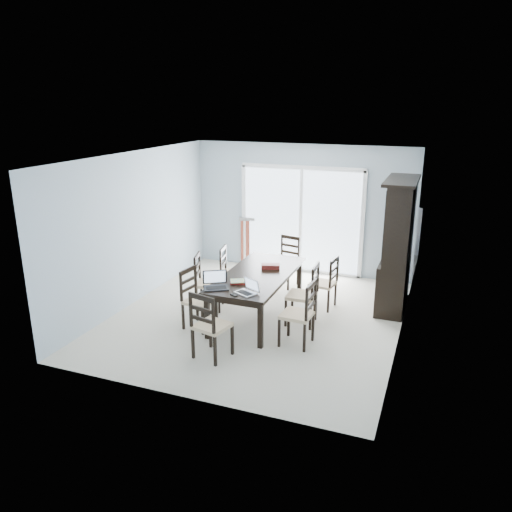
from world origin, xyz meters
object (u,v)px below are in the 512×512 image
object	(u,v)px
dining_table	(258,278)
chair_end_far	(287,255)
laptop_dark	(216,285)
hot_tub	(289,232)
chair_left_mid	(204,276)
chair_left_near	(194,292)
laptop_silver	(245,290)
game_box	(271,266)
china_hutch	(397,246)
chair_right_far	(328,277)
cell_phone	(234,295)
chair_right_near	(303,307)
chair_right_mid	(308,288)
chair_end_near	(207,319)
chair_left_far	(229,266)

from	to	relation	value
dining_table	chair_end_far	xyz separation A→B (m)	(-0.01, 1.63, -0.10)
laptop_dark	hot_tub	world-z (taller)	hot_tub
chair_left_mid	chair_left_near	bearing A→B (deg)	-1.07
laptop_silver	game_box	size ratio (longest dim) A/B	1.21
china_hutch	chair_end_far	distance (m)	2.12
dining_table	china_hutch	distance (m)	2.41
chair_right_far	laptop_silver	bearing A→B (deg)	159.77
laptop_dark	game_box	bearing A→B (deg)	37.53
chair_left_mid	laptop_silver	distance (m)	1.44
dining_table	chair_right_far	xyz separation A→B (m)	(0.98, 0.75, -0.12)
laptop_silver	cell_phone	xyz separation A→B (m)	(-0.13, -0.12, -0.04)
laptop_silver	game_box	world-z (taller)	laptop_silver
dining_table	china_hutch	bearing A→B (deg)	31.71
laptop_dark	chair_right_near	bearing A→B (deg)	-24.72
china_hutch	chair_right_mid	size ratio (longest dim) A/B	1.90
chair_right_mid	chair_left_mid	bearing A→B (deg)	88.18
dining_table	chair_left_near	xyz separation A→B (m)	(-0.79, -0.69, -0.10)
chair_right_mid	chair_right_near	bearing A→B (deg)	-171.77
chair_end_near	laptop_silver	size ratio (longest dim) A/B	3.13
china_hutch	game_box	size ratio (longest dim) A/B	7.32
china_hutch	chair_left_mid	bearing A→B (deg)	-157.55
chair_left_far	chair_end_near	distance (m)	2.36
chair_end_near	dining_table	bearing A→B (deg)	98.09
chair_left_near	game_box	size ratio (longest dim) A/B	3.62
chair_right_mid	cell_phone	xyz separation A→B (m)	(-0.82, -1.02, 0.14)
dining_table	chair_right_mid	distance (m)	0.83
chair_right_near	cell_phone	distance (m)	1.00
cell_phone	chair_right_near	bearing A→B (deg)	51.99
chair_right_mid	game_box	xyz separation A→B (m)	(-0.72, 0.29, 0.18)
chair_right_mid	laptop_silver	bearing A→B (deg)	140.35
laptop_silver	hot_tub	xyz separation A→B (m)	(-0.70, 4.37, -0.28)
chair_right_far	hot_tub	xyz separation A→B (m)	(-1.54, 2.74, -0.03)
chair_right_near	cell_phone	size ratio (longest dim) A/B	9.19
chair_right_far	game_box	distance (m)	1.01
hot_tub	laptop_dark	bearing A→B (deg)	-87.15
chair_left_near	chair_right_mid	bearing A→B (deg)	122.56
hot_tub	cell_phone	bearing A→B (deg)	-82.76
chair_right_mid	chair_end_near	size ratio (longest dim) A/B	1.02
laptop_silver	game_box	distance (m)	1.18
chair_right_mid	chair_end_near	bearing A→B (deg)	146.75
chair_right_far	laptop_silver	xyz separation A→B (m)	(-0.84, -1.63, 0.25)
chair_right_near	hot_tub	size ratio (longest dim) A/B	0.48
chair_end_far	chair_right_far	bearing A→B (deg)	150.95
chair_right_far	hot_tub	distance (m)	3.14
game_box	chair_left_mid	bearing A→B (deg)	-164.94
game_box	chair_right_near	bearing A→B (deg)	-49.84
chair_end_far	cell_phone	world-z (taller)	chair_end_far
laptop_silver	chair_left_far	bearing A→B (deg)	148.33
chair_end_near	laptop_silver	xyz separation A→B (m)	(0.27, 0.69, 0.20)
chair_end_near	cell_phone	xyz separation A→B (m)	(0.14, 0.57, 0.16)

